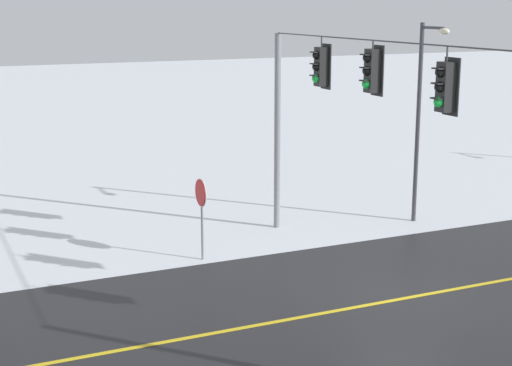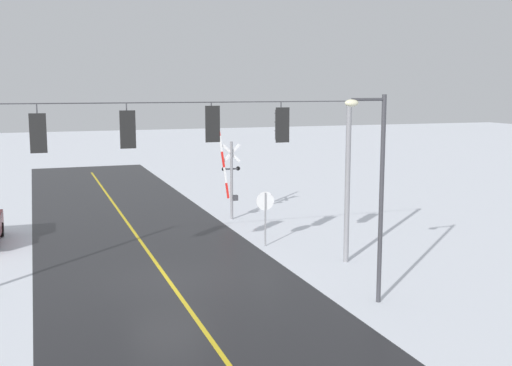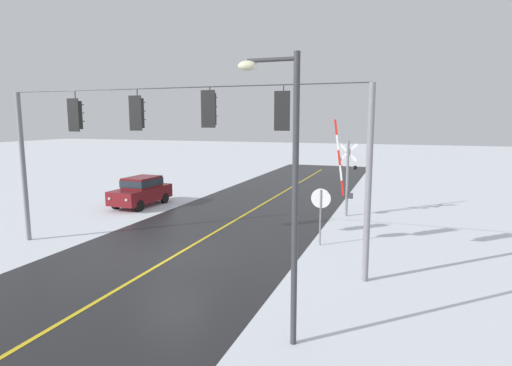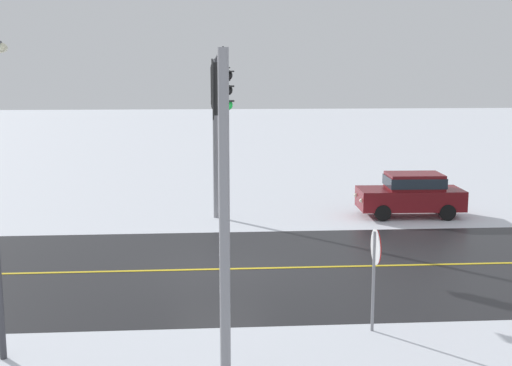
# 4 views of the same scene
# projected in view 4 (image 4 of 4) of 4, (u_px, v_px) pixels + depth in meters

# --- Properties ---
(ground_plane) EXTENTS (160.00, 160.00, 0.00)m
(ground_plane) POSITION_uv_depth(u_px,v_px,m) (219.00, 269.00, 19.58)
(ground_plane) COLOR silver
(road_asphalt) EXTENTS (9.00, 80.00, 0.01)m
(road_asphalt) POSITION_uv_depth(u_px,v_px,m) (11.00, 274.00, 19.15)
(road_asphalt) COLOR black
(road_asphalt) RESTS_ON ground
(lane_centre_line) EXTENTS (0.14, 72.00, 0.01)m
(lane_centre_line) POSITION_uv_depth(u_px,v_px,m) (11.00, 274.00, 19.15)
(lane_centre_line) COLOR gold
(lane_centre_line) RESTS_ON ground
(signal_span) EXTENTS (14.20, 0.47, 6.22)m
(signal_span) POSITION_uv_depth(u_px,v_px,m) (218.00, 119.00, 18.76)
(signal_span) COLOR gray
(signal_span) RESTS_ON ground
(stop_sign) EXTENTS (0.80, 0.09, 2.35)m
(stop_sign) POSITION_uv_depth(u_px,v_px,m) (375.00, 257.00, 14.71)
(stop_sign) COLOR gray
(stop_sign) RESTS_ON ground
(parked_car_maroon) EXTENTS (1.91, 4.24, 1.74)m
(parked_car_maroon) POSITION_uv_depth(u_px,v_px,m) (411.00, 193.00, 26.52)
(parked_car_maroon) COLOR maroon
(parked_car_maroon) RESTS_ON ground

